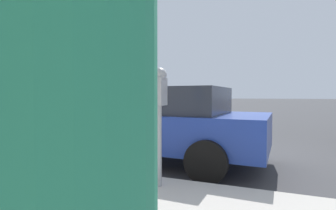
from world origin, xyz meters
The scene contains 3 objects.
ground_plane centered at (0.00, 0.00, 0.00)m, with size 220.00×220.00×0.00m, color #424244.
parking_meter centered at (-2.55, -0.18, 1.27)m, with size 0.21×0.19×1.48m.
car_blue centered at (-0.87, 0.64, 0.76)m, with size 2.15×4.32×1.43m.
Camera 1 is at (-5.51, -1.48, 1.28)m, focal length 28.00 mm.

